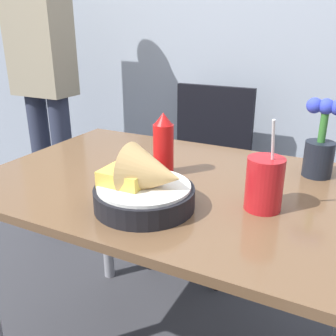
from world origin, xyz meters
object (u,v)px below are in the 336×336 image
Objects in this scene: drink_cup at (264,185)px; person_standing at (42,64)px; food_basket at (146,187)px; flower_vase at (320,145)px; ketchup_bottle at (163,145)px; chair_far_window at (206,160)px.

drink_cup is 0.14× the size of person_standing.
flower_vase is (0.36, 0.42, 0.04)m from food_basket.
person_standing is (-1.32, 0.62, 0.18)m from drink_cup.
person_standing reaches higher than drink_cup.
person_standing reaches higher than food_basket.
ketchup_bottle is at bearing -154.88° from flower_vase.
person_standing reaches higher than ketchup_bottle.
ketchup_bottle reaches higher than chair_far_window.
ketchup_bottle is 0.35m from drink_cup.
flower_vase is at bearing 72.37° from drink_cup.
chair_far_window is 3.71× the size of drink_cup.
flower_vase is (0.43, 0.20, 0.00)m from ketchup_bottle.
food_basket is at bearing -154.03° from drink_cup.
drink_cup is at bearing -25.35° from person_standing.
drink_cup is at bearing -107.63° from flower_vase.
ketchup_bottle is at bearing 107.07° from food_basket.
food_basket is 1.07× the size of flower_vase.
chair_far_window is 0.53× the size of person_standing.
drink_cup is 0.31m from flower_vase.
flower_vase reaches higher than food_basket.
chair_far_window is 0.81m from flower_vase.
drink_cup reaches higher than flower_vase.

